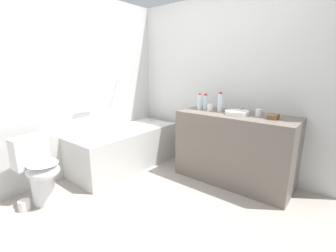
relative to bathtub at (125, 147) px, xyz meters
The scene contains 15 objects.
ground_plane 1.21m from the bathtub, 119.19° to the right, with size 3.90×3.90×0.00m, color #9E9389.
wall_back_tiled 1.12m from the bathtub, 145.90° to the left, with size 3.30×0.10×2.36m, color silver.
wall_right_mirror 1.64m from the bathtub, 47.57° to the right, with size 0.10×3.11×2.36m, color silver.
bathtub is the anchor object (origin of this frame).
toilet 1.21m from the bathtub, behind, with size 0.37×0.52×0.73m.
vanity_counter 1.54m from the bathtub, 67.90° to the right, with size 0.61×1.42×0.88m, color #6B6056.
sink_basin 1.65m from the bathtub, 68.39° to the right, with size 0.28×0.28×0.04m, color white.
sink_faucet 1.72m from the bathtub, 62.66° to the right, with size 0.10×0.15×0.06m.
water_bottle_0 1.33m from the bathtub, 58.01° to the right, with size 0.07×0.07×0.21m.
water_bottle_1 1.26m from the bathtub, 58.28° to the right, with size 0.06×0.06×0.22m.
water_bottle_2 1.50m from the bathtub, 63.74° to the right, with size 0.07×0.07×0.25m.
drinking_glass_0 1.35m from the bathtub, 61.45° to the right, with size 0.08×0.08×0.09m, color white.
drinking_glass_1 1.88m from the bathtub, 69.97° to the right, with size 0.07×0.07×0.08m, color white.
amenity_basket 2.02m from the bathtub, 72.86° to the right, with size 0.14×0.10×0.05m, color brown.
toilet_paper_roll 1.42m from the bathtub, behind, with size 0.11×0.11×0.11m, color white.
Camera 1 is at (-1.54, -1.51, 1.43)m, focal length 24.88 mm.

